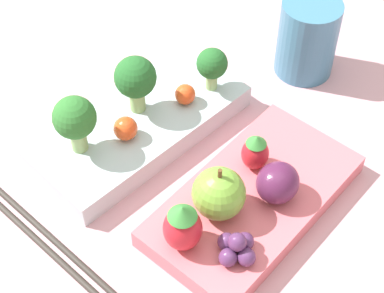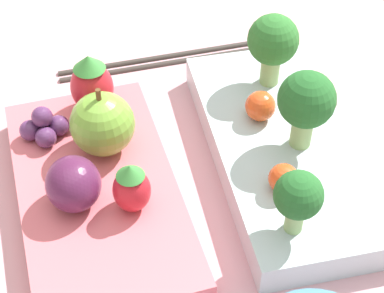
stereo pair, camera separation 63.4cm
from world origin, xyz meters
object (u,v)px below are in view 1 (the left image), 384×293
(broccoli_floret_0, at_px, (137,78))
(drinking_cup, at_px, (307,38))
(cherry_tomato_0, at_px, (126,129))
(strawberry_1, at_px, (183,226))
(bento_box_fruit, at_px, (250,203))
(bento_box_savoury, at_px, (140,126))
(strawberry_0, at_px, (255,152))
(broccoli_floret_1, at_px, (75,119))
(apple, at_px, (219,194))
(grape_cluster, at_px, (237,248))
(plum, at_px, (278,183))
(cherry_tomato_1, at_px, (185,94))
(chopsticks_pair, at_px, (58,250))
(broccoli_floret_2, at_px, (212,65))

(broccoli_floret_0, bearing_deg, drinking_cup, -20.93)
(cherry_tomato_0, bearing_deg, strawberry_1, -111.46)
(bento_box_fruit, distance_m, drinking_cup, 0.21)
(bento_box_savoury, height_order, strawberry_0, strawberry_0)
(strawberry_0, xyz_separation_m, drinking_cup, (0.16, 0.06, 0.00))
(broccoli_floret_1, xyz_separation_m, apple, (0.04, -0.14, -0.02))
(grape_cluster, bearing_deg, drinking_cup, 24.33)
(cherry_tomato_0, bearing_deg, bento_box_savoury, 20.90)
(bento_box_fruit, xyz_separation_m, cherry_tomato_0, (-0.03, 0.13, 0.03))
(strawberry_1, height_order, plum, strawberry_1)
(cherry_tomato_1, relative_size, grape_cluster, 0.56)
(bento_box_savoury, bearing_deg, grape_cluster, -106.76)
(broccoli_floret_1, distance_m, cherry_tomato_1, 0.12)
(strawberry_0, bearing_deg, chopsticks_pair, 158.16)
(broccoli_floret_2, bearing_deg, grape_cluster, -131.95)
(broccoli_floret_2, distance_m, strawberry_1, 0.19)
(apple, bearing_deg, cherry_tomato_0, 89.31)
(broccoli_floret_1, distance_m, strawberry_0, 0.16)
(grape_cluster, bearing_deg, bento_box_savoury, 73.24)
(drinking_cup, bearing_deg, cherry_tomato_1, 163.93)
(apple, relative_size, strawberry_1, 1.09)
(broccoli_floret_1, xyz_separation_m, cherry_tomato_1, (0.11, -0.03, -0.03))
(bento_box_savoury, height_order, plum, plum)
(strawberry_1, bearing_deg, cherry_tomato_0, 68.54)
(bento_box_savoury, xyz_separation_m, drinking_cup, (0.19, -0.06, 0.03))
(strawberry_0, bearing_deg, plum, -110.30)
(broccoli_floret_1, relative_size, apple, 1.11)
(broccoli_floret_1, bearing_deg, grape_cluster, -85.56)
(plum, xyz_separation_m, grape_cluster, (-0.07, -0.01, -0.01))
(bento_box_savoury, height_order, drinking_cup, drinking_cup)
(drinking_cup, bearing_deg, strawberry_1, -165.25)
(strawberry_0, height_order, chopsticks_pair, strawberry_0)
(broccoli_floret_0, relative_size, strawberry_0, 1.60)
(strawberry_1, distance_m, plum, 0.10)
(apple, distance_m, drinking_cup, 0.23)
(apple, xyz_separation_m, plum, (0.05, -0.03, -0.01))
(grape_cluster, bearing_deg, apple, 59.99)
(bento_box_fruit, height_order, strawberry_0, strawberry_0)
(cherry_tomato_1, relative_size, plum, 0.51)
(bento_box_savoury, height_order, chopsticks_pair, bento_box_savoury)
(bento_box_fruit, xyz_separation_m, drinking_cup, (0.19, 0.08, 0.03))
(cherry_tomato_0, height_order, apple, apple)
(chopsticks_pair, bearing_deg, bento_box_savoury, 18.24)
(cherry_tomato_1, height_order, apple, apple)
(broccoli_floret_1, xyz_separation_m, strawberry_1, (-0.01, -0.14, -0.02))
(broccoli_floret_2, relative_size, drinking_cup, 0.56)
(bento_box_savoury, relative_size, strawberry_0, 5.72)
(bento_box_fruit, distance_m, cherry_tomato_1, 0.13)
(bento_box_fruit, xyz_separation_m, broccoli_floret_0, (0.01, 0.15, 0.05))
(broccoli_floret_1, bearing_deg, cherry_tomato_0, -28.62)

